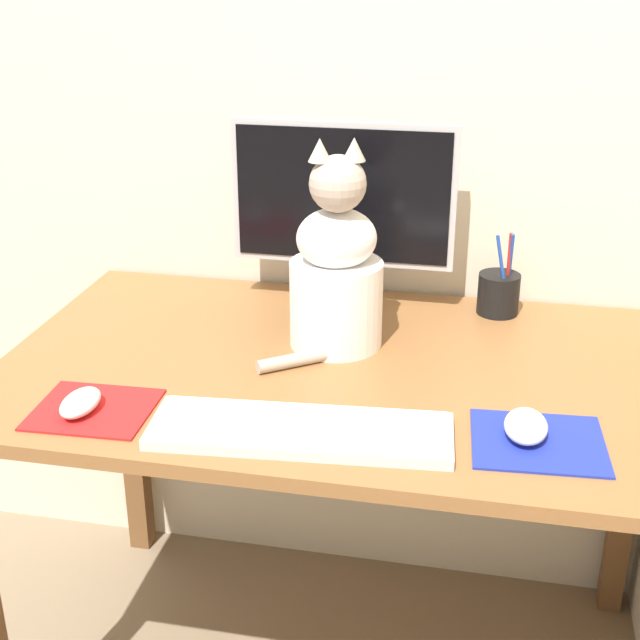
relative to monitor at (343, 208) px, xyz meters
name	(u,v)px	position (x,y,z in m)	size (l,w,h in m)	color
wall_back	(382,39)	(0.05, 0.13, 0.31)	(7.00, 0.04, 2.50)	beige
desk	(343,412)	(0.05, -0.28, -0.31)	(1.23, 0.75, 0.73)	brown
monitor	(343,208)	(0.00, 0.00, 0.00)	(0.45, 0.17, 0.38)	#B2B2B7
keyboard	(301,430)	(0.03, -0.54, -0.20)	(0.48, 0.18, 0.02)	silver
mousepad_left	(94,409)	(-0.31, -0.53, -0.21)	(0.20, 0.17, 0.00)	red
mousepad_right	(538,442)	(0.39, -0.49, -0.21)	(0.21, 0.19, 0.00)	#1E2D9E
computer_mouse_left	(80,403)	(-0.33, -0.54, -0.19)	(0.06, 0.10, 0.03)	white
computer_mouse_right	(526,426)	(0.37, -0.48, -0.19)	(0.07, 0.10, 0.03)	white
cat	(336,271)	(0.02, -0.20, -0.06)	(0.22, 0.27, 0.39)	white
pen_cup	(499,293)	(0.32, 0.02, -0.17)	(0.08, 0.08, 0.17)	black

